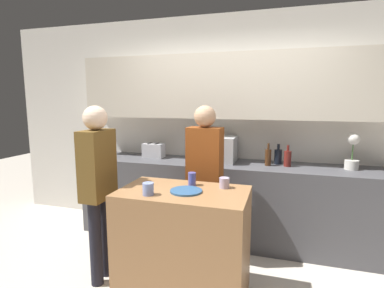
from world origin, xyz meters
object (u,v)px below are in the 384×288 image
potted_plant (353,151)px  plate_on_island (186,191)px  microwave (214,149)px  cup_0 (148,189)px  bottle_0 (268,157)px  toaster (154,150)px  person_left (205,172)px  cup_1 (192,179)px  person_center (98,180)px  bottle_1 (278,156)px  cup_2 (224,183)px  bottle_2 (288,158)px

potted_plant → plate_on_island: bearing=-139.2°
microwave → cup_0: 1.42m
plate_on_island → bottle_0: bearing=63.7°
toaster → person_left: (0.84, -0.65, -0.07)m
plate_on_island → person_left: bearing=89.9°
microwave → cup_0: size_ratio=5.35×
cup_1 → person_left: size_ratio=0.07×
microwave → toaster: microwave is taller
toaster → cup_1: (0.83, -1.05, -0.04)m
microwave → person_center: person_center is taller
microwave → toaster: size_ratio=2.00×
bottle_0 → bottle_1: size_ratio=1.09×
bottle_0 → cup_0: bottle_0 is taller
microwave → cup_2: microwave is taller
cup_0 → plate_on_island: bearing=31.8°
microwave → person_left: person_left is taller
toaster → cup_2: 1.53m
plate_on_island → person_center: size_ratio=0.16×
potted_plant → person_center: bearing=-152.0°
microwave → bottle_0: size_ratio=2.05×
microwave → bottle_1: bearing=4.1°
bottle_1 → cup_1: 1.31m
microwave → plate_on_island: (0.05, -1.24, -0.15)m
person_center → potted_plant: bearing=118.5°
cup_0 → person_center: (-0.58, 0.19, -0.02)m
bottle_0 → cup_1: size_ratio=2.23×
cup_0 → bottle_1: bearing=56.9°
cup_0 → person_left: bearing=71.1°
person_left → plate_on_island: bearing=93.4°
bottle_2 → cup_1: size_ratio=2.11×
cup_0 → toaster: bearing=112.4°
bottle_0 → person_left: person_left is taller
microwave → cup_1: bearing=-87.7°
bottle_2 → person_center: size_ratio=0.15×
bottle_0 → bottle_1: bottle_0 is taller
plate_on_island → cup_2: cup_2 is taller
bottle_1 → cup_1: bearing=-122.3°
potted_plant → bottle_0: 0.87m
cup_0 → person_center: bearing=161.7°
person_left → cup_1: bearing=92.1°
microwave → cup_2: 1.10m
bottle_2 → toaster: bearing=178.3°
bottle_2 → bottle_0: bearing=-175.2°
toaster → cup_2: (1.11, -1.05, -0.05)m
cup_1 → cup_2: (0.28, 0.00, -0.01)m
person_left → person_center: person_center is taller
bottle_2 → cup_2: bearing=-117.4°
cup_1 → cup_0: bearing=-125.3°
plate_on_island → person_center: 0.84m
toaster → bottle_2: bottle_2 is taller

